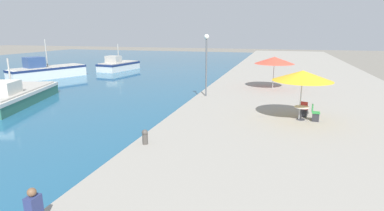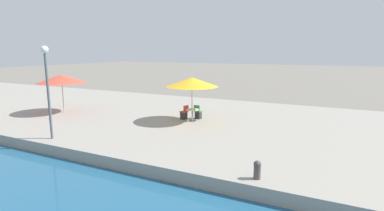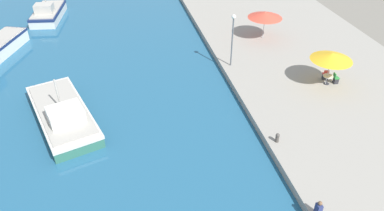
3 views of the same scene
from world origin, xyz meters
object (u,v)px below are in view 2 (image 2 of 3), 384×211
(cafe_table, at_px, (192,113))
(lamppost, at_px, (47,77))
(cafe_chair_right, at_px, (198,114))
(cafe_chair_left, at_px, (184,114))
(mooring_bollard, at_px, (257,169))
(cafe_umbrella_pink, at_px, (192,82))
(cafe_umbrella_white, at_px, (62,79))

(cafe_table, height_order, lamppost, lamppost)
(cafe_table, bearing_deg, cafe_chair_right, -3.76)
(cafe_table, height_order, cafe_chair_left, cafe_chair_left)
(cafe_table, distance_m, cafe_chair_right, 0.75)
(cafe_chair_left, xyz_separation_m, mooring_bollard, (-6.88, -6.47, 0.02))
(cafe_umbrella_pink, xyz_separation_m, cafe_chair_left, (0.30, 0.71, -2.12))
(cafe_chair_right, xyz_separation_m, mooring_bollard, (-7.41, -5.73, 0.02))
(cafe_umbrella_white, height_order, cafe_chair_right, cafe_umbrella_white)
(cafe_table, xyz_separation_m, mooring_bollard, (-6.68, -5.78, -0.18))
(cafe_umbrella_pink, distance_m, mooring_bollard, 9.00)
(cafe_chair_right, bearing_deg, cafe_table, -90.00)
(cafe_chair_left, bearing_deg, cafe_table, -90.00)
(cafe_umbrella_pink, bearing_deg, lamppost, 144.17)
(cafe_umbrella_pink, relative_size, cafe_table, 3.97)
(cafe_table, bearing_deg, cafe_chair_left, 74.19)
(cafe_umbrella_white, xyz_separation_m, cafe_chair_left, (1.96, -8.58, -2.07))
(cafe_table, relative_size, cafe_chair_right, 0.88)
(cafe_table, bearing_deg, lamppost, 144.70)
(cafe_chair_right, bearing_deg, mooring_bollard, -48.51)
(cafe_table, bearing_deg, cafe_umbrella_pink, -169.53)
(cafe_umbrella_white, bearing_deg, cafe_chair_left, -77.12)
(cafe_umbrella_pink, distance_m, cafe_chair_left, 2.26)
(cafe_table, distance_m, cafe_chair_left, 0.75)
(lamppost, bearing_deg, mooring_bollard, -90.95)
(cafe_chair_left, relative_size, cafe_chair_right, 1.00)
(cafe_umbrella_white, distance_m, lamppost, 6.69)
(cafe_chair_right, relative_size, mooring_bollard, 1.39)
(cafe_umbrella_white, xyz_separation_m, mooring_bollard, (-4.92, -15.05, -2.05))
(mooring_bollard, relative_size, lamppost, 0.14)
(cafe_umbrella_white, bearing_deg, lamppost, -135.54)
(cafe_umbrella_white, distance_m, cafe_table, 9.62)
(cafe_umbrella_pink, relative_size, cafe_chair_right, 3.49)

